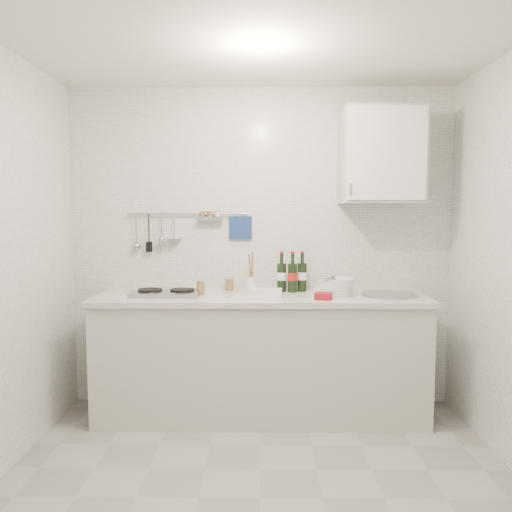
# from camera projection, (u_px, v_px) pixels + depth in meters

# --- Properties ---
(floor) EXTENTS (3.00, 3.00, 0.00)m
(floor) POSITION_uv_depth(u_px,v_px,m) (260.00, 498.00, 2.68)
(floor) COLOR gray
(floor) RESTS_ON ground
(ceiling) EXTENTS (3.00, 3.00, 0.00)m
(ceiling) POSITION_uv_depth(u_px,v_px,m) (261.00, 15.00, 2.46)
(ceiling) COLOR silver
(ceiling) RESTS_ON back_wall
(back_wall) EXTENTS (3.00, 0.02, 2.50)m
(back_wall) POSITION_uv_depth(u_px,v_px,m) (261.00, 248.00, 3.96)
(back_wall) COLOR silver
(back_wall) RESTS_ON floor
(counter) EXTENTS (2.44, 0.64, 0.96)m
(counter) POSITION_uv_depth(u_px,v_px,m) (261.00, 359.00, 3.74)
(counter) COLOR #B1ADA4
(counter) RESTS_ON floor
(wall_rail) EXTENTS (0.98, 0.09, 0.34)m
(wall_rail) POSITION_uv_depth(u_px,v_px,m) (185.00, 226.00, 3.92)
(wall_rail) COLOR #93969B
(wall_rail) RESTS_ON back_wall
(wall_cabinet) EXTENTS (0.60, 0.38, 0.70)m
(wall_cabinet) POSITION_uv_depth(u_px,v_px,m) (381.00, 156.00, 3.71)
(wall_cabinet) COLOR #B1ADA4
(wall_cabinet) RESTS_ON back_wall
(plate_stack_hob) EXTENTS (0.30, 0.30, 0.03)m
(plate_stack_hob) POSITION_uv_depth(u_px,v_px,m) (157.00, 292.00, 3.75)
(plate_stack_hob) COLOR #454D9D
(plate_stack_hob) RESTS_ON counter
(plate_stack_sink) EXTENTS (0.32, 0.30, 0.13)m
(plate_stack_sink) POSITION_uv_depth(u_px,v_px,m) (334.00, 287.00, 3.68)
(plate_stack_sink) COLOR white
(plate_stack_sink) RESTS_ON counter
(wine_bottles) EXTENTS (0.23, 0.11, 0.31)m
(wine_bottles) POSITION_uv_depth(u_px,v_px,m) (292.00, 272.00, 3.84)
(wine_bottles) COLOR black
(wine_bottles) RESTS_ON counter
(butter_dish) EXTENTS (0.22, 0.12, 0.06)m
(butter_dish) POSITION_uv_depth(u_px,v_px,m) (267.00, 293.00, 3.59)
(butter_dish) COLOR white
(butter_dish) RESTS_ON counter
(strawberry_punnet) EXTENTS (0.14, 0.14, 0.05)m
(strawberry_punnet) POSITION_uv_depth(u_px,v_px,m) (324.00, 296.00, 3.51)
(strawberry_punnet) COLOR #A2121B
(strawberry_punnet) RESTS_ON counter
(utensil_crock) EXTENTS (0.08, 0.08, 0.31)m
(utensil_crock) POSITION_uv_depth(u_px,v_px,m) (251.00, 282.00, 3.86)
(utensil_crock) COLOR white
(utensil_crock) RESTS_ON counter
(jar_a) EXTENTS (0.06, 0.06, 0.09)m
(jar_a) POSITION_uv_depth(u_px,v_px,m) (230.00, 284.00, 3.93)
(jar_a) COLOR brown
(jar_a) RESTS_ON counter
(jar_b) EXTENTS (0.06, 0.06, 0.07)m
(jar_b) POSITION_uv_depth(u_px,v_px,m) (335.00, 287.00, 3.86)
(jar_b) COLOR brown
(jar_b) RESTS_ON counter
(jar_c) EXTENTS (0.07, 0.07, 0.10)m
(jar_c) POSITION_uv_depth(u_px,v_px,m) (330.00, 287.00, 3.74)
(jar_c) COLOR brown
(jar_c) RESTS_ON counter
(jar_d) EXTENTS (0.06, 0.06, 0.11)m
(jar_d) POSITION_uv_depth(u_px,v_px,m) (201.00, 288.00, 3.69)
(jar_d) COLOR brown
(jar_d) RESTS_ON counter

